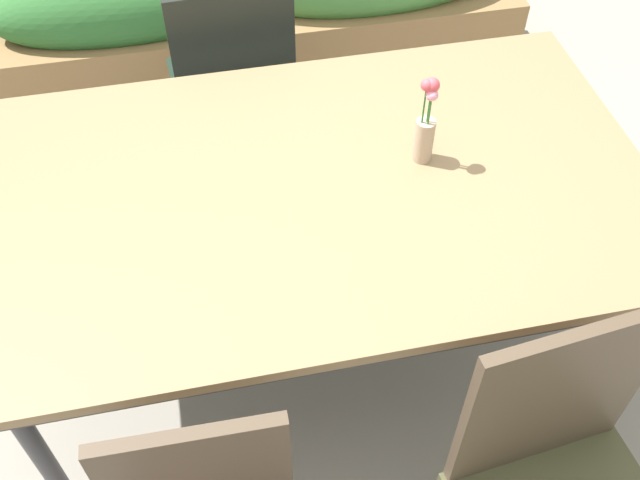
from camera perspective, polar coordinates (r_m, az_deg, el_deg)
name	(u,v)px	position (r m, az deg, el deg)	size (l,w,h in m)	color
ground_plane	(341,350)	(2.63, 1.61, -8.55)	(12.00, 12.00, 0.00)	gray
dining_table	(320,197)	(2.08, 0.00, 3.35)	(1.86, 1.13, 0.79)	#8C704C
chair_far_side	(233,80)	(2.85, -6.76, 12.18)	(0.47, 0.47, 0.96)	black
flower_vase	(425,127)	(2.06, 8.17, 8.65)	(0.06, 0.06, 0.28)	tan
planter_box	(256,21)	(3.57, -4.98, 16.57)	(2.54, 0.42, 0.68)	olive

